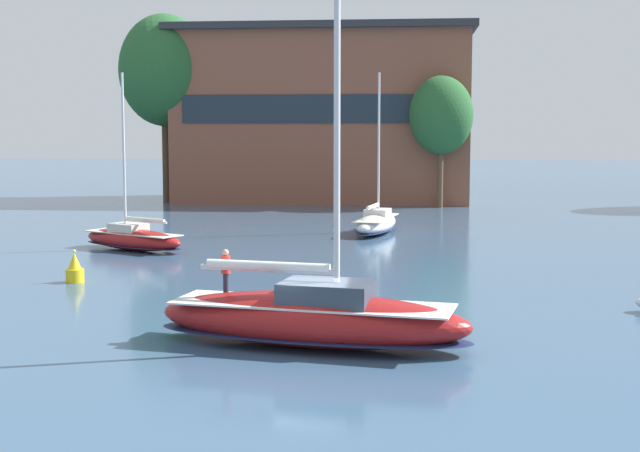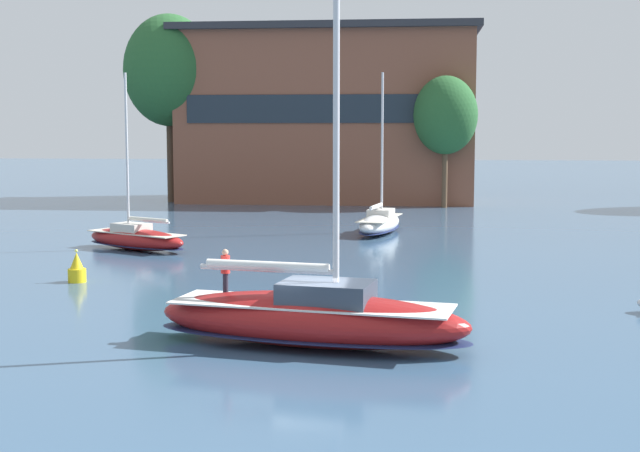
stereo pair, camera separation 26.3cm
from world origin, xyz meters
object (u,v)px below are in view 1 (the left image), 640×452
object	(u,v)px
sailboat_main	(313,317)
channel_buoy	(75,270)
sailboat_moored_mid_channel	(376,223)
sailboat_moored_near_marina	(133,238)
tree_shore_left	(441,115)
tree_shore_right	(165,71)

from	to	relation	value
sailboat_main	channel_buoy	size ratio (longest dim) A/B	9.41
sailboat_main	sailboat_moored_mid_channel	size ratio (longest dim) A/B	1.33
sailboat_moored_near_marina	sailboat_main	bearing A→B (deg)	-59.78
sailboat_main	sailboat_moored_near_marina	world-z (taller)	sailboat_main
tree_shore_left	sailboat_moored_mid_channel	xyz separation A→B (m)	(-5.51, -22.74, -8.22)
sailboat_moored_near_marina	sailboat_moored_mid_channel	world-z (taller)	sailboat_moored_mid_channel
tree_shore_left	sailboat_moored_mid_channel	world-z (taller)	tree_shore_left
sailboat_moored_near_marina	sailboat_moored_mid_channel	distance (m)	18.56
sailboat_main	tree_shore_right	bearing A→B (deg)	109.65
sailboat_main	tree_shore_left	bearing A→B (deg)	83.47
tree_shore_right	sailboat_moored_near_marina	distance (m)	40.62
sailboat_moored_near_marina	sailboat_moored_mid_channel	size ratio (longest dim) A/B	0.95
tree_shore_left	sailboat_main	bearing A→B (deg)	-96.53
sailboat_main	sailboat_moored_near_marina	xyz separation A→B (m)	(-14.04, 24.11, -0.30)
channel_buoy	sailboat_moored_near_marina	bearing A→B (deg)	93.79
sailboat_moored_near_marina	tree_shore_right	bearing A→B (deg)	102.00
channel_buoy	tree_shore_right	bearing A→B (deg)	100.04
tree_shore_right	channel_buoy	bearing A→B (deg)	-79.96
tree_shore_right	sailboat_main	size ratio (longest dim) A/B	1.26
tree_shore_right	sailboat_moored_near_marina	size ratio (longest dim) A/B	1.76
tree_shore_left	channel_buoy	xyz separation A→B (m)	(-19.84, -45.58, -8.37)
sailboat_moored_mid_channel	channel_buoy	size ratio (longest dim) A/B	7.10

